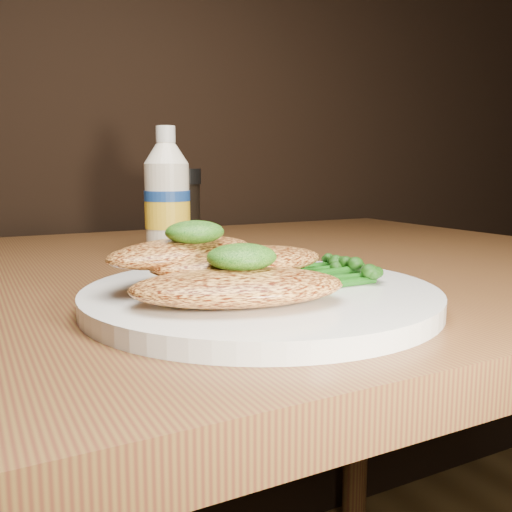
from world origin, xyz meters
TOP-DOWN VIEW (x-y plane):
  - plate at (-0.01, 0.84)m, footprint 0.30×0.30m
  - chicken_front at (-0.05, 0.79)m, footprint 0.18×0.13m
  - chicken_mid at (-0.02, 0.85)m, footprint 0.16×0.09m
  - chicken_back at (-0.06, 0.88)m, footprint 0.17×0.13m
  - pesto_front at (-0.04, 0.80)m, footprint 0.06×0.05m
  - pesto_back at (-0.06, 0.86)m, footprint 0.06×0.06m
  - broccolini_bundle at (0.03, 0.84)m, footprint 0.15×0.12m
  - mayo_bottle at (0.01, 1.14)m, footprint 0.07×0.07m
  - pepper_grinder at (0.06, 1.19)m, footprint 0.06×0.06m

SIDE VIEW (x-z plane):
  - plate at x=-0.01m, z-range 0.75..0.77m
  - broccolini_bundle at x=0.03m, z-range 0.77..0.79m
  - chicken_front at x=-0.05m, z-range 0.77..0.79m
  - chicken_mid at x=-0.02m, z-range 0.77..0.80m
  - chicken_back at x=-0.06m, z-range 0.78..0.81m
  - pesto_front at x=-0.04m, z-range 0.79..0.81m
  - pepper_grinder at x=0.06m, z-range 0.75..0.86m
  - pesto_back at x=-0.06m, z-range 0.80..0.82m
  - mayo_bottle at x=0.01m, z-range 0.75..0.92m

